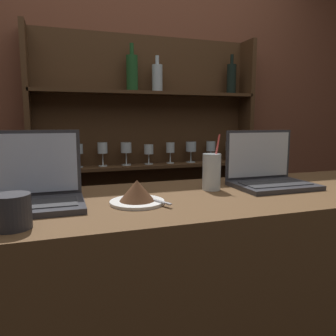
{
  "coord_description": "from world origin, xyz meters",
  "views": [
    {
      "loc": [
        -0.45,
        -0.76,
        1.34
      ],
      "look_at": [
        -0.09,
        0.33,
        1.17
      ],
      "focal_mm": 35.0,
      "sensor_mm": 36.0,
      "label": 1
    }
  ],
  "objects_px": {
    "laptop_near": "(34,190)",
    "coffee_cup": "(12,212)",
    "cake_plate": "(137,194)",
    "water_glass": "(212,172)",
    "laptop_far": "(268,174)"
  },
  "relations": [
    {
      "from": "laptop_near",
      "to": "coffee_cup",
      "type": "distance_m",
      "value": 0.22
    },
    {
      "from": "cake_plate",
      "to": "water_glass",
      "type": "distance_m",
      "value": 0.35
    },
    {
      "from": "laptop_far",
      "to": "laptop_near",
      "type": "bearing_deg",
      "value": -177.64
    },
    {
      "from": "coffee_cup",
      "to": "water_glass",
      "type": "bearing_deg",
      "value": 20.96
    },
    {
      "from": "laptop_near",
      "to": "water_glass",
      "type": "xyz_separation_m",
      "value": [
        0.64,
        0.04,
        0.02
      ]
    },
    {
      "from": "water_glass",
      "to": "cake_plate",
      "type": "bearing_deg",
      "value": -160.13
    },
    {
      "from": "laptop_near",
      "to": "laptop_far",
      "type": "height_order",
      "value": "laptop_near"
    },
    {
      "from": "laptop_near",
      "to": "cake_plate",
      "type": "relative_size",
      "value": 1.64
    },
    {
      "from": "laptop_near",
      "to": "coffee_cup",
      "type": "xyz_separation_m",
      "value": [
        -0.04,
        -0.22,
        -0.01
      ]
    },
    {
      "from": "water_glass",
      "to": "coffee_cup",
      "type": "height_order",
      "value": "water_glass"
    },
    {
      "from": "laptop_near",
      "to": "cake_plate",
      "type": "bearing_deg",
      "value": -13.3
    },
    {
      "from": "laptop_near",
      "to": "laptop_far",
      "type": "bearing_deg",
      "value": 2.36
    },
    {
      "from": "laptop_far",
      "to": "coffee_cup",
      "type": "relative_size",
      "value": 3.35
    },
    {
      "from": "cake_plate",
      "to": "laptop_far",
      "type": "bearing_deg",
      "value": 10.88
    },
    {
      "from": "laptop_near",
      "to": "laptop_far",
      "type": "xyz_separation_m",
      "value": [
        0.89,
        0.04,
        -0.0
      ]
    }
  ]
}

